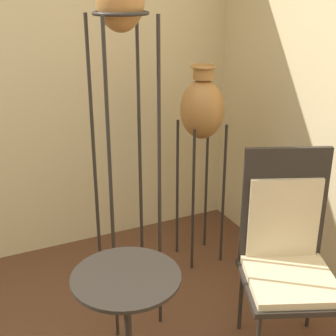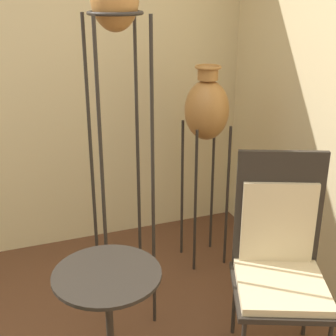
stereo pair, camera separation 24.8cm
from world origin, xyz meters
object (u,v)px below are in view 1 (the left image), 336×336
at_px(vase_stand_medium, 202,111).
at_px(side_table, 127,313).
at_px(chair, 287,250).
at_px(vase_stand_tall, 121,18).

bearing_deg(vase_stand_medium, side_table, -132.81).
height_order(vase_stand_medium, side_table, vase_stand_medium).
bearing_deg(side_table, chair, 1.89).
bearing_deg(vase_stand_tall, side_table, -111.43).
bearing_deg(side_table, vase_stand_tall, 68.57).
relative_size(vase_stand_tall, chair, 1.86).
relative_size(vase_stand_tall, side_table, 2.91).
height_order(vase_stand_tall, side_table, vase_stand_tall).
bearing_deg(vase_stand_tall, vase_stand_medium, 30.31).
distance_m(vase_stand_tall, vase_stand_medium, 1.06).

